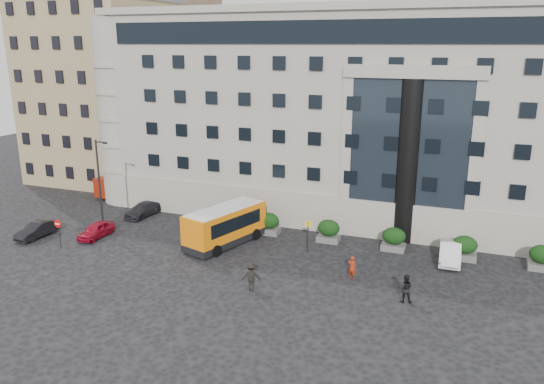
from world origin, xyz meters
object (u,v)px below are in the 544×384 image
(street_lamp, at_px, (100,183))
(pedestrian_c, at_px, (251,276))
(parked_car_d, at_px, (148,184))
(hedge_c, at_px, (329,231))
(bus_stop_sign, at_px, (308,231))
(hedge_d, at_px, (394,239))
(hedge_e, at_px, (465,248))
(parked_car_a, at_px, (96,230))
(pedestrian_b, at_px, (405,288))
(no_entry_sign, at_px, (58,228))
(hedge_b, at_px, (269,223))
(hedge_f, at_px, (542,257))
(parked_car_c, at_px, (143,210))
(white_taxi, at_px, (450,253))
(hedge_a, at_px, (213,216))
(minibus, at_px, (225,224))
(pedestrian_a, at_px, (352,267))
(red_truck, at_px, (125,179))
(parked_car_b, at_px, (37,230))

(street_lamp, bearing_deg, pedestrian_c, -18.98)
(street_lamp, height_order, parked_car_d, street_lamp)
(hedge_c, relative_size, bus_stop_sign, 0.73)
(hedge_d, bearing_deg, pedestrian_c, -126.77)
(hedge_d, relative_size, hedge_e, 1.00)
(parked_car_a, distance_m, pedestrian_b, 25.56)
(no_entry_sign, xyz_separation_m, parked_car_a, (1.12, 2.94, -1.03))
(hedge_b, xyz_separation_m, hedge_f, (20.80, 0.00, 0.00))
(parked_car_c, distance_m, white_taxi, 27.35)
(pedestrian_b, distance_m, pedestrian_c, 9.78)
(hedge_e, bearing_deg, parked_car_c, 179.34)
(hedge_e, distance_m, pedestrian_c, 16.45)
(hedge_a, relative_size, hedge_e, 1.00)
(hedge_a, distance_m, minibus, 4.56)
(hedge_e, bearing_deg, pedestrian_a, -138.37)
(parked_car_a, bearing_deg, hedge_d, 13.92)
(parked_car_d, xyz_separation_m, pedestrian_b, (29.77, -16.67, 0.28))
(red_truck, bearing_deg, minibus, -22.59)
(hedge_e, relative_size, parked_car_b, 0.48)
(minibus, bearing_deg, no_entry_sign, -138.20)
(no_entry_sign, relative_size, pedestrian_a, 1.40)
(minibus, bearing_deg, hedge_e, 28.55)
(hedge_d, bearing_deg, parked_car_b, -164.81)
(hedge_e, bearing_deg, minibus, -168.97)
(hedge_f, bearing_deg, hedge_d, 180.00)
(minibus, height_order, red_truck, red_truck)
(hedge_d, bearing_deg, bus_stop_sign, -155.34)
(white_taxi, bearing_deg, bus_stop_sign, -171.54)
(hedge_d, distance_m, parked_car_b, 29.09)
(hedge_d, distance_m, red_truck, 29.64)
(hedge_b, distance_m, minibus, 4.29)
(hedge_d, bearing_deg, hedge_a, 180.00)
(hedge_d, bearing_deg, parked_car_a, -165.90)
(hedge_f, bearing_deg, minibus, -171.40)
(no_entry_sign, relative_size, minibus, 0.30)
(pedestrian_a, bearing_deg, hedge_b, -21.92)
(hedge_b, xyz_separation_m, parked_car_a, (-13.08, -5.90, -0.31))
(hedge_b, xyz_separation_m, pedestrian_a, (8.53, -6.28, -0.10))
(street_lamp, bearing_deg, parked_car_d, 108.23)
(parked_car_b, relative_size, pedestrian_b, 2.07)
(hedge_d, bearing_deg, minibus, -164.66)
(bus_stop_sign, distance_m, no_entry_sign, 19.46)
(hedge_d, height_order, pedestrian_a, hedge_d)
(bus_stop_sign, bearing_deg, parked_car_c, 169.58)
(hedge_b, xyz_separation_m, hedge_d, (10.40, 0.00, 0.00))
(hedge_e, distance_m, white_taxi, 1.28)
(hedge_e, relative_size, parked_car_c, 0.44)
(hedge_a, height_order, pedestrian_b, hedge_a)
(hedge_b, bearing_deg, parked_car_a, -155.73)
(bus_stop_sign, height_order, red_truck, red_truck)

